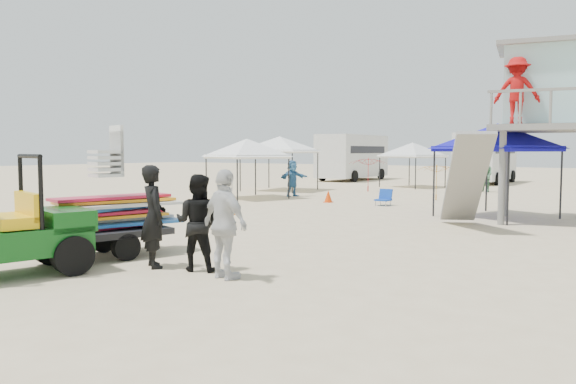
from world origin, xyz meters
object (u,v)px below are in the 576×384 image
Objects in this scene: lifeguard_tower at (546,92)px; man_left at (154,216)px; canopy_blue at (498,128)px; surf_trailer at (112,209)px.

man_left is at bearing -112.67° from lifeguard_tower.
lifeguard_tower reaches higher than canopy_blue.
lifeguard_tower is at bearing -82.74° from man_left.
canopy_blue reaches higher than surf_trailer.
man_left is 0.50× the size of canopy_blue.
lifeguard_tower reaches higher than man_left.
canopy_blue is at bearing -76.04° from man_left.
lifeguard_tower reaches higher than surf_trailer.
canopy_blue is (3.27, 11.42, 1.91)m from man_left.
surf_trailer is 12.25m from canopy_blue.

